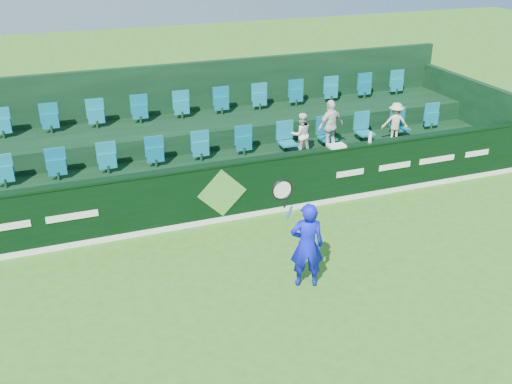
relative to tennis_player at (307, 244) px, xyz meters
name	(u,v)px	position (x,y,z in m)	size (l,w,h in m)	color
ground	(294,329)	(-0.69, -1.10, -0.84)	(60.00, 60.00, 0.00)	#386F1A
sponsor_hoarding	(221,192)	(-0.69, 2.90, -0.16)	(16.00, 0.25, 1.35)	black
stand_tier_front	(207,184)	(-0.69, 4.00, -0.44)	(16.00, 2.00, 0.80)	black
stand_tier_back	(187,147)	(-0.69, 5.90, -0.19)	(16.00, 1.80, 1.30)	black
stand_rear	(182,121)	(-0.69, 6.35, 0.38)	(16.00, 4.10, 2.60)	black
seat_row_front	(202,150)	(-0.69, 4.40, 0.26)	(13.50, 0.50, 0.60)	#107188
seat_row_back	(182,108)	(-0.69, 6.20, 0.76)	(13.50, 0.50, 0.60)	#107188
tennis_player	(307,244)	(0.00, 0.00, 0.00)	(1.13, 0.56, 2.27)	#0C15DA
spectator_left	(301,134)	(1.70, 4.02, 0.49)	(0.52, 0.40, 1.06)	white
spectator_middle	(331,126)	(2.48, 4.02, 0.61)	(0.76, 0.32, 1.30)	white
spectator_right	(395,123)	(4.33, 4.02, 0.48)	(0.67, 0.38, 1.04)	beige
towel	(337,146)	(2.07, 2.90, 0.54)	(0.38, 0.25, 0.06)	white
drinks_bottle	(370,137)	(2.93, 2.90, 0.64)	(0.08, 0.08, 0.25)	white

